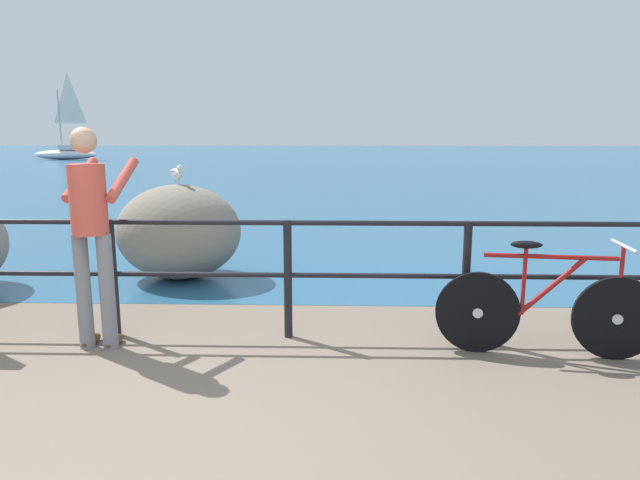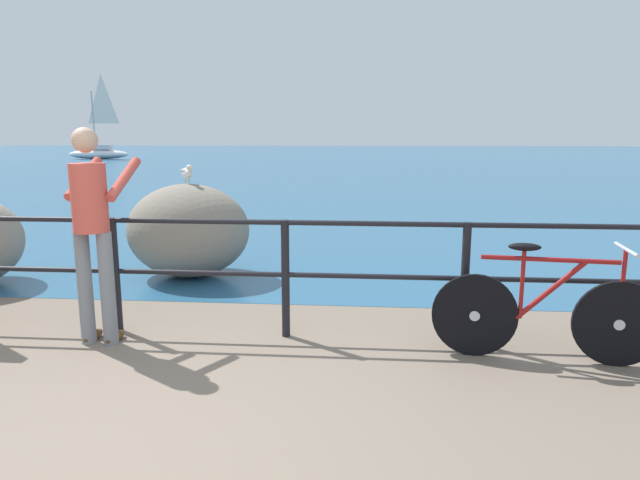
% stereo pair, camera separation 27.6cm
% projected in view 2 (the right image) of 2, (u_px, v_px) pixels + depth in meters
% --- Properties ---
extents(ground_plane, '(120.00, 120.00, 0.10)m').
position_uv_depth(ground_plane, '(332.00, 180.00, 22.44)').
color(ground_plane, '#756656').
extents(sea_surface, '(120.00, 90.00, 0.01)m').
position_uv_depth(sea_surface, '(351.00, 155.00, 49.78)').
color(sea_surface, '#285B7F').
rests_on(sea_surface, ground_plane).
extents(promenade_railing, '(7.58, 0.07, 1.02)m').
position_uv_depth(promenade_railing, '(199.00, 263.00, 4.73)').
color(promenade_railing, black).
rests_on(promenade_railing, ground_plane).
extents(bicycle, '(1.69, 0.48, 0.92)m').
position_uv_depth(bicycle, '(546.00, 312.00, 4.20)').
color(bicycle, black).
rests_on(bicycle, ground_plane).
extents(person_at_railing, '(0.47, 0.65, 1.78)m').
position_uv_depth(person_at_railing, '(93.00, 226.00, 4.46)').
color(person_at_railing, slate).
rests_on(person_at_railing, ground_plane).
extents(breakwater_boulder_main, '(1.49, 1.28, 1.14)m').
position_uv_depth(breakwater_boulder_main, '(189.00, 231.00, 6.73)').
color(breakwater_boulder_main, gray).
rests_on(breakwater_boulder_main, ground).
extents(seagull, '(0.25, 0.32, 0.23)m').
position_uv_depth(seagull, '(187.00, 172.00, 6.67)').
color(seagull, gold).
rests_on(seagull, breakwater_boulder_main).
extents(sailboat, '(4.52, 1.78, 6.16)m').
position_uv_depth(sailboat, '(99.00, 149.00, 40.80)').
color(sailboat, white).
rests_on(sailboat, sea_surface).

